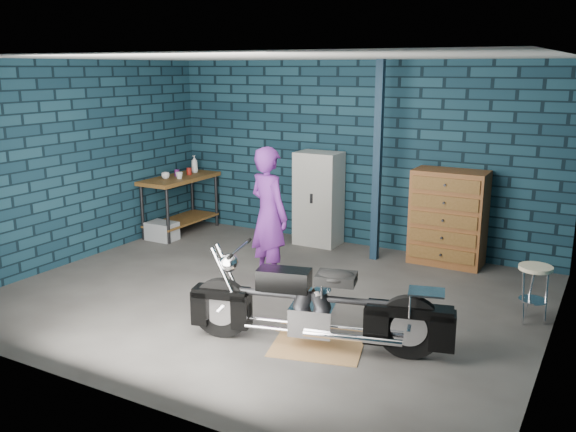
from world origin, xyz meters
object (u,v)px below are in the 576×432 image
(person, at_px, (269,215))
(locker, at_px, (318,199))
(storage_bin, at_px, (162,231))
(shop_stool, at_px, (533,294))
(motorcycle, at_px, (318,301))
(workbench, at_px, (181,205))
(tool_chest, at_px, (448,218))

(person, distance_m, locker, 1.79)
(storage_bin, distance_m, shop_stool, 5.47)
(motorcycle, bearing_deg, locker, 101.68)
(locker, bearing_deg, workbench, -167.77)
(storage_bin, bearing_deg, person, -18.22)
(storage_bin, distance_m, tool_chest, 4.28)
(shop_stool, bearing_deg, storage_bin, 174.23)
(motorcycle, distance_m, locker, 3.51)
(person, xyz_separation_m, tool_chest, (1.74, 1.77, -0.20))
(workbench, bearing_deg, locker, 12.23)
(person, bearing_deg, shop_stool, -153.35)
(person, relative_size, storage_bin, 3.76)
(shop_stool, bearing_deg, person, -175.50)
(locker, xyz_separation_m, tool_chest, (1.94, 0.00, -0.06))
(person, height_order, locker, person)
(motorcycle, bearing_deg, shop_stool, 28.85)
(tool_chest, bearing_deg, workbench, -173.41)
(motorcycle, relative_size, person, 1.27)
(storage_bin, relative_size, locker, 0.32)
(workbench, height_order, locker, locker)
(workbench, height_order, storage_bin, workbench)
(storage_bin, bearing_deg, shop_stool, -5.77)
(tool_chest, bearing_deg, storage_bin, -166.66)
(tool_chest, height_order, shop_stool, tool_chest)
(tool_chest, bearing_deg, locker, 180.00)
(workbench, bearing_deg, motorcycle, -35.22)
(workbench, height_order, tool_chest, tool_chest)
(workbench, xyz_separation_m, locker, (2.21, 0.48, 0.24))
(motorcycle, relative_size, locker, 1.54)
(storage_bin, relative_size, tool_chest, 0.35)
(storage_bin, distance_m, locker, 2.47)
(motorcycle, bearing_deg, storage_bin, 135.44)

